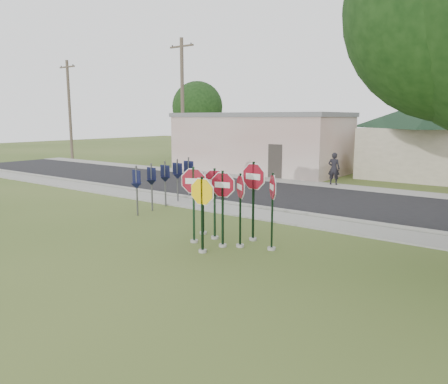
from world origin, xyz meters
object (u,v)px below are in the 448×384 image
Objects in this scene: stop_sign_center at (223,199)px; pedestrian at (334,169)px; stop_sign_left at (194,194)px; utility_pole_near at (182,102)px; stop_sign_yellow at (202,205)px.

stop_sign_center is 1.32× the size of pedestrian.
stop_sign_center is 0.97× the size of stop_sign_left.
stop_sign_center is 13.64m from pedestrian.
utility_pole_near reaches higher than pedestrian.
stop_sign_left is at bearing -171.06° from stop_sign_center.
pedestrian is at bearing 99.12° from stop_sign_center.
stop_sign_left is 19.76m from utility_pole_near.
utility_pole_near is at bearing -11.66° from pedestrian.
stop_sign_yellow is at bearing -36.27° from stop_sign_left.
pedestrian is (12.11, -0.61, -3.99)m from utility_pole_near.
stop_sign_left is 1.35× the size of pedestrian.
stop_sign_yellow reaches higher than pedestrian.
stop_sign_left is 13.67m from pedestrian.
stop_sign_center is 1.01m from stop_sign_left.
stop_sign_left reaches higher than stop_sign_center.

